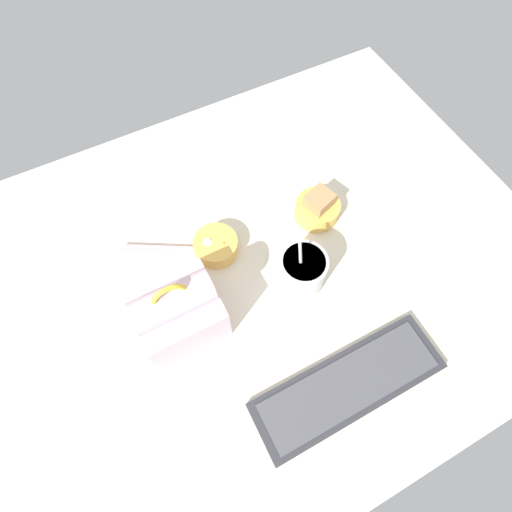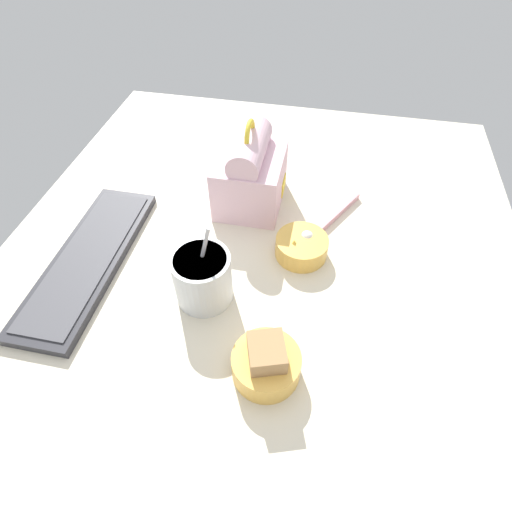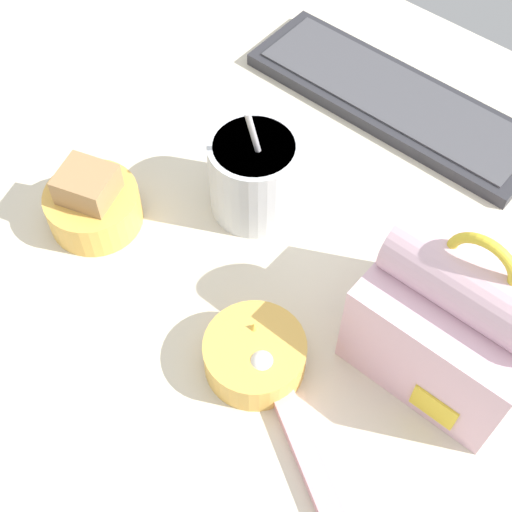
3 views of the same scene
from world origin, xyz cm
name	(u,v)px [view 2 (image 2 of 3)]	position (x,y,z in cm)	size (l,w,h in cm)	color
desk_surface	(254,282)	(0.00, 0.00, 1.00)	(140.00, 110.00, 2.00)	beige
keyboard	(89,259)	(-2.45, 34.14, 3.02)	(41.74, 13.11, 2.10)	#2D2D33
lunch_bag	(250,174)	(22.90, 5.50, 9.98)	(17.42, 14.67, 21.02)	beige
soup_cup	(203,277)	(-5.81, 8.42, 7.53)	(10.75, 10.75, 17.70)	silver
bento_bowl_sandwich	(266,363)	(-18.98, -5.82, 5.16)	(11.28, 11.28, 8.46)	#EAB24C
bento_bowl_snacks	(301,246)	(8.37, -8.22, 4.33)	(10.82, 10.82, 5.21)	#EAB24C
chopstick_case	(332,215)	(20.91, -13.91, 2.80)	(18.36, 11.89, 1.60)	pink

